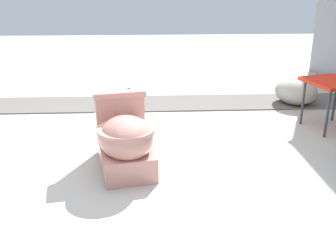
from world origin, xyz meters
The scene contains 4 objects.
ground_plane centered at (0.00, 0.00, 0.00)m, with size 14.00×14.00×0.00m, color #B7B2A8.
gravel_strip centered at (-1.38, 0.50, 0.01)m, with size 0.56×8.00×0.01m, color #605B56.
toilet centered at (0.11, -0.11, 0.22)m, with size 0.69×0.49×0.52m.
boulder_near centered at (-1.31, 1.60, 0.14)m, with size 0.47×0.42×0.28m, color #ADA899.
Camera 1 is at (2.60, 0.06, 1.23)m, focal length 42.00 mm.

